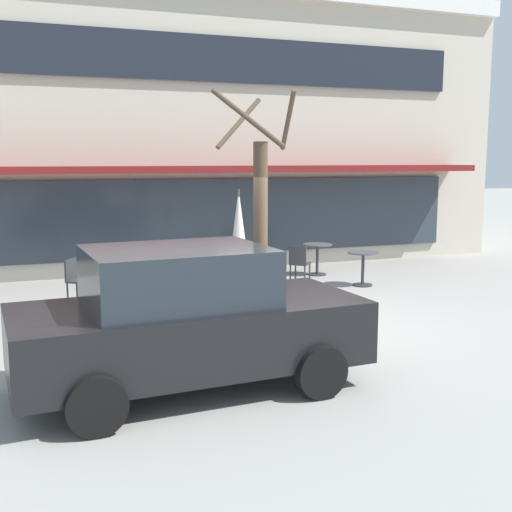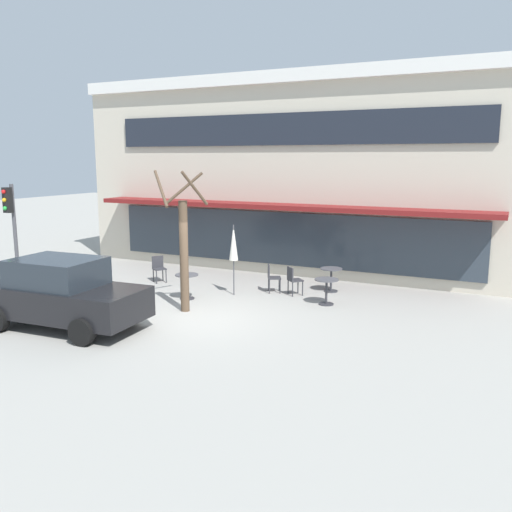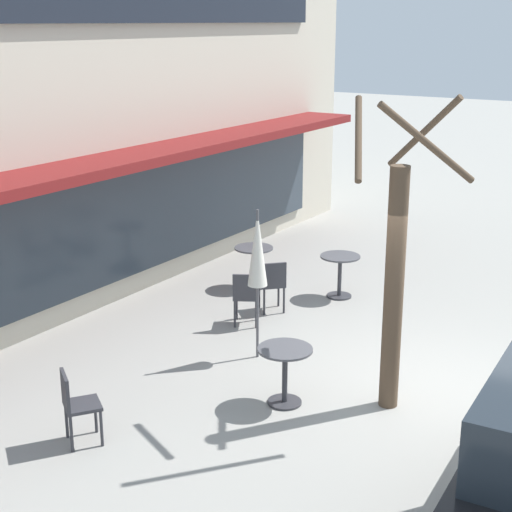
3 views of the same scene
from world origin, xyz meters
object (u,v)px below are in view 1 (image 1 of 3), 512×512
(cafe_table_streetside, at_px, (363,263))
(cafe_chair_0, at_px, (76,278))
(cafe_table_near_wall, at_px, (204,285))
(cafe_chair_2, at_px, (299,262))
(cafe_table_by_tree, at_px, (317,254))
(street_tree, at_px, (260,221))
(cafe_chair_1, at_px, (267,263))
(parked_sedan, at_px, (187,319))
(patio_umbrella_green_folded, at_px, (239,218))

(cafe_table_streetside, bearing_deg, cafe_chair_0, 177.28)
(cafe_table_near_wall, relative_size, cafe_chair_2, 0.85)
(cafe_table_streetside, bearing_deg, cafe_table_by_tree, 103.21)
(street_tree, bearing_deg, cafe_table_by_tree, 52.85)
(cafe_chair_1, xyz_separation_m, cafe_chair_2, (0.74, -0.05, 0.00))
(cafe_chair_2, bearing_deg, cafe_table_by_tree, 46.30)
(cafe_table_near_wall, height_order, cafe_chair_0, cafe_chair_0)
(street_tree, bearing_deg, cafe_table_streetside, 35.31)
(cafe_chair_2, relative_size, street_tree, 0.23)
(cafe_table_by_tree, relative_size, parked_sedan, 0.18)
(cafe_chair_1, height_order, cafe_chair_2, same)
(cafe_chair_0, distance_m, cafe_chair_2, 4.86)
(cafe_table_streetside, height_order, cafe_chair_0, cafe_chair_0)
(cafe_chair_2, bearing_deg, street_tree, -124.75)
(cafe_table_by_tree, xyz_separation_m, street_tree, (-2.97, -3.93, 1.26))
(cafe_table_by_tree, distance_m, parked_sedan, 8.16)
(patio_umbrella_green_folded, distance_m, cafe_chair_1, 1.66)
(cafe_chair_0, height_order, cafe_chair_1, same)
(cafe_table_streetside, xyz_separation_m, cafe_table_by_tree, (-0.37, 1.56, 0.00))
(cafe_table_streetside, relative_size, cafe_chair_0, 0.85)
(cafe_table_by_tree, bearing_deg, cafe_chair_2, -133.70)
(cafe_table_near_wall, xyz_separation_m, cafe_table_streetside, (4.00, 1.23, 0.00))
(cafe_table_streetside, distance_m, cafe_chair_2, 1.42)
(cafe_table_streetside, bearing_deg, street_tree, -144.69)
(cafe_table_by_tree, xyz_separation_m, cafe_chair_0, (-5.77, -1.27, 0.01))
(cafe_table_streetside, xyz_separation_m, parked_sedan, (-5.27, -4.96, 0.36))
(cafe_table_by_tree, xyz_separation_m, cafe_chair_1, (-1.66, -0.91, 0.01))
(cafe_table_near_wall, bearing_deg, cafe_table_streetside, 17.05)
(patio_umbrella_green_folded, bearing_deg, cafe_chair_2, 24.39)
(parked_sedan, bearing_deg, cafe_chair_0, 99.37)
(cafe_chair_2, bearing_deg, cafe_chair_1, 176.29)
(cafe_table_near_wall, relative_size, patio_umbrella_green_folded, 0.35)
(cafe_chair_1, bearing_deg, patio_umbrella_green_folded, -139.18)
(patio_umbrella_green_folded, relative_size, parked_sedan, 0.51)
(cafe_table_by_tree, relative_size, cafe_chair_2, 0.85)
(street_tree, bearing_deg, cafe_chair_1, 66.44)
(patio_umbrella_green_folded, bearing_deg, street_tree, -99.68)
(cafe_chair_0, bearing_deg, cafe_chair_1, 4.98)
(cafe_chair_0, bearing_deg, cafe_table_by_tree, 12.40)
(cafe_chair_0, bearing_deg, cafe_chair_2, 3.65)
(patio_umbrella_green_folded, relative_size, cafe_chair_1, 2.47)
(street_tree, bearing_deg, patio_umbrella_green_folded, 80.32)
(patio_umbrella_green_folded, height_order, cafe_chair_0, patio_umbrella_green_folded)
(cafe_chair_1, bearing_deg, cafe_table_near_wall, -136.48)
(cafe_chair_2, bearing_deg, cafe_chair_0, -176.35)
(patio_umbrella_green_folded, xyz_separation_m, cafe_chair_2, (1.68, 0.76, -1.10))
(cafe_table_near_wall, height_order, cafe_chair_2, cafe_chair_2)
(patio_umbrella_green_folded, distance_m, parked_sedan, 5.37)
(cafe_table_near_wall, distance_m, cafe_chair_1, 2.72)
(cafe_table_near_wall, height_order, cafe_table_by_tree, same)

